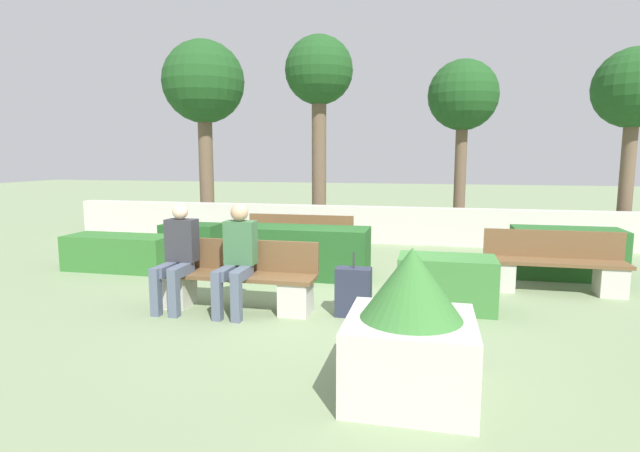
# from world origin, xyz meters

# --- Properties ---
(ground_plane) EXTENTS (60.00, 60.00, 0.00)m
(ground_plane) POSITION_xyz_m (0.00, 0.00, 0.00)
(ground_plane) COLOR gray
(perimeter_wall) EXTENTS (14.66, 0.30, 0.82)m
(perimeter_wall) POSITION_xyz_m (0.00, 4.45, 0.41)
(perimeter_wall) COLOR beige
(perimeter_wall) RESTS_ON ground_plane
(bench_front) EXTENTS (2.05, 0.48, 0.86)m
(bench_front) POSITION_xyz_m (-1.12, -0.87, 0.34)
(bench_front) COLOR brown
(bench_front) RESTS_ON ground_plane
(bench_left_side) EXTENTS (1.98, 0.49, 0.86)m
(bench_left_side) POSITION_xyz_m (-1.08, 1.99, 0.34)
(bench_left_side) COLOR brown
(bench_left_side) RESTS_ON ground_plane
(bench_right_side) EXTENTS (1.91, 0.48, 0.86)m
(bench_right_side) POSITION_xyz_m (3.01, 0.88, 0.33)
(bench_right_side) COLOR brown
(bench_right_side) RESTS_ON ground_plane
(person_seated_man) EXTENTS (0.38, 0.63, 1.35)m
(person_seated_man) POSITION_xyz_m (-1.04, -1.01, 0.75)
(person_seated_man) COLOR #515B70
(person_seated_man) RESTS_ON ground_plane
(person_seated_woman) EXTENTS (0.38, 0.63, 1.32)m
(person_seated_woman) POSITION_xyz_m (-1.84, -1.02, 0.73)
(person_seated_woman) COLOR #515B70
(person_seated_woman) RESTS_ON ground_plane
(hedge_block_near_right) EXTENTS (1.81, 0.71, 0.59)m
(hedge_block_near_right) POSITION_xyz_m (-3.91, 0.77, 0.30)
(hedge_block_near_right) COLOR #33702D
(hedge_block_near_right) RESTS_ON ground_plane
(hedge_block_mid_left) EXTENTS (1.20, 0.66, 0.67)m
(hedge_block_mid_left) POSITION_xyz_m (1.48, -0.30, 0.34)
(hedge_block_mid_left) COLOR #3D7A38
(hedge_block_mid_left) RESTS_ON ground_plane
(hedge_block_mid_right) EXTENTS (1.64, 0.71, 0.80)m
(hedge_block_mid_right) POSITION_xyz_m (3.39, 1.82, 0.40)
(hedge_block_mid_right) COLOR #286028
(hedge_block_mid_right) RESTS_ON ground_plane
(hedge_block_far_left) EXTENTS (1.11, 0.66, 0.61)m
(hedge_block_far_left) POSITION_xyz_m (-3.34, 2.29, 0.30)
(hedge_block_far_left) COLOR #235623
(hedge_block_far_left) RESTS_ON ground_plane
(hedge_block_far_right) EXTENTS (2.20, 0.76, 0.80)m
(hedge_block_far_right) POSITION_xyz_m (-0.77, 0.99, 0.40)
(hedge_block_far_right) COLOR #235623
(hedge_block_far_right) RESTS_ON ground_plane
(planter_corner_left) EXTENTS (1.01, 1.01, 1.22)m
(planter_corner_left) POSITION_xyz_m (1.14, -2.77, 0.54)
(planter_corner_left) COLOR beige
(planter_corner_left) RESTS_ON ground_plane
(suitcase) EXTENTS (0.42, 0.23, 0.79)m
(suitcase) POSITION_xyz_m (0.38, -0.84, 0.30)
(suitcase) COLOR #282D42
(suitcase) RESTS_ON ground_plane
(tree_leftmost) EXTENTS (2.15, 2.15, 4.95)m
(tree_leftmost) POSITION_xyz_m (-4.68, 5.85, 3.78)
(tree_leftmost) COLOR brown
(tree_leftmost) RESTS_ON ground_plane
(tree_center_left) EXTENTS (1.68, 1.68, 4.87)m
(tree_center_left) POSITION_xyz_m (-1.52, 5.68, 3.83)
(tree_center_left) COLOR brown
(tree_center_left) RESTS_ON ground_plane
(tree_center_right) EXTENTS (1.64, 1.64, 4.18)m
(tree_center_right) POSITION_xyz_m (1.92, 5.80, 3.27)
(tree_center_right) COLOR brown
(tree_center_right) RESTS_ON ground_plane
(tree_rightmost) EXTENTS (1.66, 1.66, 4.18)m
(tree_rightmost) POSITION_xyz_m (5.34, 5.25, 3.25)
(tree_rightmost) COLOR brown
(tree_rightmost) RESTS_ON ground_plane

